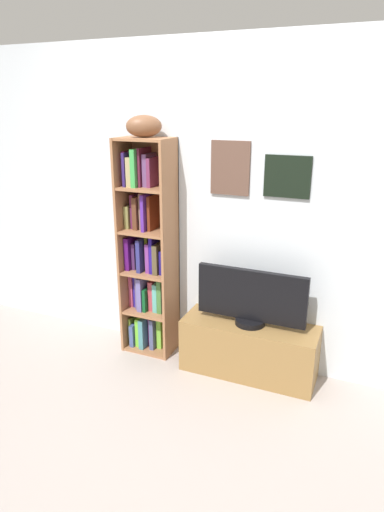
% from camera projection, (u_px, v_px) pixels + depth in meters
% --- Properties ---
extents(ground, '(5.20, 5.20, 0.04)m').
position_uv_depth(ground, '(147.00, 439.00, 2.77)').
color(ground, '#A79C96').
extents(back_wall, '(4.80, 0.08, 2.40)m').
position_uv_depth(back_wall, '(214.00, 209.00, 3.36)').
color(back_wall, silver).
rests_on(back_wall, ground).
extents(bookshelf, '(0.41, 0.28, 1.72)m').
position_uv_depth(bookshelf, '(148.00, 256.00, 3.55)').
color(bookshelf, '#9A6743').
rests_on(bookshelf, ground).
extents(football, '(0.30, 0.27, 0.16)m').
position_uv_depth(football, '(144.00, 126.00, 3.20)').
color(football, brown).
rests_on(football, bookshelf).
extents(tv_stand, '(1.00, 0.35, 0.41)m').
position_uv_depth(tv_stand, '(249.00, 349.00, 3.36)').
color(tv_stand, olive).
rests_on(tv_stand, ground).
extents(television, '(0.80, 0.22, 0.42)m').
position_uv_depth(television, '(251.00, 298.00, 3.22)').
color(television, black).
rests_on(television, tv_stand).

